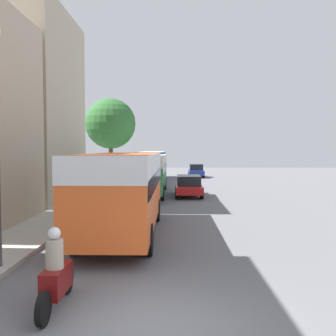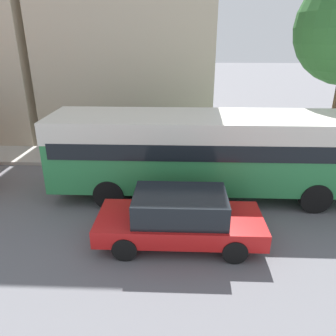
{
  "view_description": "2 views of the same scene",
  "coord_description": "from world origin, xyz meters",
  "px_view_note": "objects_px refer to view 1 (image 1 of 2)",
  "views": [
    {
      "loc": [
        0.4,
        -6.66,
        3.32
      ],
      "look_at": [
        -0.07,
        20.28,
        1.95
      ],
      "focal_mm": 40.0,
      "sensor_mm": 36.0,
      "label": 1
    },
    {
      "loc": [
        9.04,
        19.49,
        5.33
      ],
      "look_at": [
        -1.51,
        19.07,
        1.0
      ],
      "focal_mm": 35.0,
      "sensor_mm": 36.0,
      "label": 2
    }
  ],
  "objects_px": {
    "bus_lead": "(124,182)",
    "bus_following": "(148,169)",
    "bus_third_in_line": "(153,162)",
    "pedestrian_near_curb": "(91,182)",
    "car_far_curb": "(189,185)",
    "car_crossing": "(196,170)",
    "motorcycle_behind_lead": "(56,276)"
  },
  "relations": [
    {
      "from": "car_far_curb",
      "to": "pedestrian_near_curb",
      "type": "relative_size",
      "value": 2.48
    },
    {
      "from": "bus_lead",
      "to": "motorcycle_behind_lead",
      "type": "relative_size",
      "value": 4.05
    },
    {
      "from": "bus_following",
      "to": "motorcycle_behind_lead",
      "type": "relative_size",
      "value": 4.79
    },
    {
      "from": "car_far_curb",
      "to": "pedestrian_near_curb",
      "type": "xyz_separation_m",
      "value": [
        -6.62,
        -1.11,
        0.3
      ]
    },
    {
      "from": "bus_third_in_line",
      "to": "motorcycle_behind_lead",
      "type": "height_order",
      "value": "bus_third_in_line"
    },
    {
      "from": "bus_third_in_line",
      "to": "pedestrian_near_curb",
      "type": "xyz_separation_m",
      "value": [
        -3.28,
        -14.79,
        -0.91
      ]
    },
    {
      "from": "bus_following",
      "to": "pedestrian_near_curb",
      "type": "xyz_separation_m",
      "value": [
        -3.67,
        -2.1,
        -0.81
      ]
    },
    {
      "from": "bus_lead",
      "to": "bus_following",
      "type": "distance_m",
      "value": 12.88
    },
    {
      "from": "bus_third_in_line",
      "to": "motorcycle_behind_lead",
      "type": "distance_m",
      "value": 32.3
    },
    {
      "from": "bus_third_in_line",
      "to": "car_far_curb",
      "type": "bearing_deg",
      "value": -76.27
    },
    {
      "from": "bus_third_in_line",
      "to": "car_far_curb",
      "type": "xyz_separation_m",
      "value": [
        3.34,
        -13.68,
        -1.21
      ]
    },
    {
      "from": "bus_third_in_line",
      "to": "car_crossing",
      "type": "height_order",
      "value": "bus_third_in_line"
    },
    {
      "from": "bus_lead",
      "to": "motorcycle_behind_lead",
      "type": "bearing_deg",
      "value": -94.22
    },
    {
      "from": "pedestrian_near_curb",
      "to": "car_crossing",
      "type": "bearing_deg",
      "value": 66.68
    },
    {
      "from": "car_far_curb",
      "to": "pedestrian_near_curb",
      "type": "bearing_deg",
      "value": 9.52
    },
    {
      "from": "bus_following",
      "to": "motorcycle_behind_lead",
      "type": "xyz_separation_m",
      "value": [
        -0.5,
        -19.59,
        -1.19
      ]
    },
    {
      "from": "bus_third_in_line",
      "to": "pedestrian_near_curb",
      "type": "height_order",
      "value": "bus_third_in_line"
    },
    {
      "from": "pedestrian_near_curb",
      "to": "bus_following",
      "type": "bearing_deg",
      "value": 29.85
    },
    {
      "from": "bus_following",
      "to": "car_far_curb",
      "type": "height_order",
      "value": "bus_following"
    },
    {
      "from": "bus_lead",
      "to": "pedestrian_near_curb",
      "type": "height_order",
      "value": "bus_lead"
    },
    {
      "from": "bus_lead",
      "to": "bus_third_in_line",
      "type": "distance_m",
      "value": 25.57
    },
    {
      "from": "car_crossing",
      "to": "bus_third_in_line",
      "type": "bearing_deg",
      "value": -139.64
    },
    {
      "from": "bus_lead",
      "to": "car_far_curb",
      "type": "distance_m",
      "value": 12.31
    },
    {
      "from": "motorcycle_behind_lead",
      "to": "car_far_curb",
      "type": "height_order",
      "value": "motorcycle_behind_lead"
    },
    {
      "from": "bus_lead",
      "to": "pedestrian_near_curb",
      "type": "bearing_deg",
      "value": 108.78
    },
    {
      "from": "bus_lead",
      "to": "car_crossing",
      "type": "bearing_deg",
      "value": 81.38
    },
    {
      "from": "car_crossing",
      "to": "car_far_curb",
      "type": "relative_size",
      "value": 0.94
    },
    {
      "from": "bus_lead",
      "to": "bus_following",
      "type": "relative_size",
      "value": 0.85
    },
    {
      "from": "bus_third_in_line",
      "to": "pedestrian_near_curb",
      "type": "bearing_deg",
      "value": -102.49
    },
    {
      "from": "bus_lead",
      "to": "car_far_curb",
      "type": "bearing_deg",
      "value": 76.02
    },
    {
      "from": "bus_third_in_line",
      "to": "motorcycle_behind_lead",
      "type": "xyz_separation_m",
      "value": [
        -0.11,
        -32.28,
        -1.29
      ]
    },
    {
      "from": "car_crossing",
      "to": "pedestrian_near_curb",
      "type": "bearing_deg",
      "value": -113.32
    }
  ]
}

